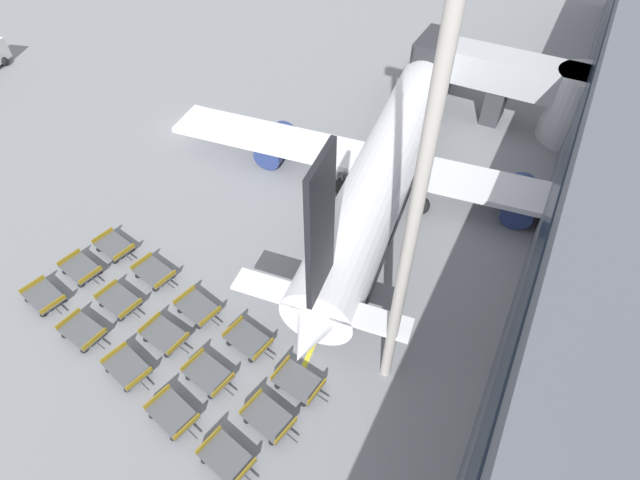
{
  "coord_description": "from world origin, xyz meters",
  "views": [
    {
      "loc": [
        27.91,
        -28.37,
        25.54
      ],
      "look_at": [
        17.74,
        -8.8,
        2.35
      ],
      "focal_mm": 28.0,
      "sensor_mm": 36.0,
      "label": 1
    }
  ],
  "objects_px": {
    "baggage_dolly_row_mid_a_col_b": "(119,301)",
    "baggage_dolly_row_mid_b_col_c": "(198,308)",
    "baggage_dolly_row_mid_b_col_a": "(114,246)",
    "baggage_dolly_row_near_col_c": "(127,368)",
    "baggage_dolly_row_mid_b_col_b": "(154,273)",
    "baggage_dolly_row_mid_b_col_d": "(248,340)",
    "baggage_dolly_row_near_col_e": "(227,458)",
    "apron_light_mast": "(427,149)",
    "baggage_dolly_row_mid_a_col_c": "(165,335)",
    "baggage_dolly_row_mid_b_col_e": "(298,382)",
    "baggage_dolly_row_mid_a_col_a": "(81,269)",
    "baggage_dolly_row_near_col_b": "(83,331)",
    "baggage_dolly_row_near_col_d": "(173,414)",
    "airplane": "(394,150)",
    "baggage_dolly_row_near_col_a": "(44,297)",
    "baggage_dolly_row_mid_a_col_e": "(268,418)",
    "baggage_dolly_row_mid_a_col_d": "(208,374)"
  },
  "relations": [
    {
      "from": "baggage_dolly_row_mid_b_col_a",
      "to": "baggage_dolly_row_mid_b_col_c",
      "type": "bearing_deg",
      "value": -10.59
    },
    {
      "from": "baggage_dolly_row_mid_b_col_d",
      "to": "airplane",
      "type": "bearing_deg",
      "value": 84.62
    },
    {
      "from": "baggage_dolly_row_near_col_b",
      "to": "baggage_dolly_row_near_col_d",
      "type": "distance_m",
      "value": 8.11
    },
    {
      "from": "baggage_dolly_row_mid_a_col_e",
      "to": "apron_light_mast",
      "type": "distance_m",
      "value": 16.42
    },
    {
      "from": "baggage_dolly_row_mid_a_col_c",
      "to": "baggage_dolly_row_mid_a_col_e",
      "type": "xyz_separation_m",
      "value": [
        8.03,
        -1.46,
        0.0
      ]
    },
    {
      "from": "baggage_dolly_row_near_col_b",
      "to": "baggage_dolly_row_mid_a_col_e",
      "type": "relative_size",
      "value": 0.99
    },
    {
      "from": "baggage_dolly_row_mid_a_col_e",
      "to": "baggage_dolly_row_near_col_a",
      "type": "bearing_deg",
      "value": 179.34
    },
    {
      "from": "airplane",
      "to": "baggage_dolly_row_mid_a_col_b",
      "type": "relative_size",
      "value": 11.65
    },
    {
      "from": "baggage_dolly_row_near_col_b",
      "to": "baggage_dolly_row_mid_b_col_e",
      "type": "bearing_deg",
      "value": 13.34
    },
    {
      "from": "baggage_dolly_row_mid_a_col_a",
      "to": "baggage_dolly_row_mid_b_col_c",
      "type": "distance_m",
      "value": 8.81
    },
    {
      "from": "baggage_dolly_row_mid_b_col_d",
      "to": "baggage_dolly_row_near_col_e",
      "type": "bearing_deg",
      "value": -65.92
    },
    {
      "from": "baggage_dolly_row_mid_a_col_a",
      "to": "baggage_dolly_row_mid_b_col_e",
      "type": "bearing_deg",
      "value": -1.57
    },
    {
      "from": "baggage_dolly_row_near_col_e",
      "to": "baggage_dolly_row_near_col_b",
      "type": "bearing_deg",
      "value": 169.84
    },
    {
      "from": "baggage_dolly_row_near_col_b",
      "to": "apron_light_mast",
      "type": "height_order",
      "value": "apron_light_mast"
    },
    {
      "from": "baggage_dolly_row_near_col_b",
      "to": "airplane",
      "type": "bearing_deg",
      "value": 64.0
    },
    {
      "from": "baggage_dolly_row_near_col_e",
      "to": "apron_light_mast",
      "type": "relative_size",
      "value": 0.12
    },
    {
      "from": "baggage_dolly_row_mid_b_col_d",
      "to": "baggage_dolly_row_near_col_b",
      "type": "bearing_deg",
      "value": -155.96
    },
    {
      "from": "baggage_dolly_row_mid_a_col_d",
      "to": "baggage_dolly_row_mid_b_col_a",
      "type": "height_order",
      "value": "same"
    },
    {
      "from": "baggage_dolly_row_mid_a_col_d",
      "to": "baggage_dolly_row_mid_b_col_a",
      "type": "relative_size",
      "value": 1.0
    },
    {
      "from": "apron_light_mast",
      "to": "baggage_dolly_row_mid_a_col_c",
      "type": "bearing_deg",
      "value": -161.74
    },
    {
      "from": "baggage_dolly_row_mid_a_col_e",
      "to": "apron_light_mast",
      "type": "bearing_deg",
      "value": 52.15
    },
    {
      "from": "baggage_dolly_row_near_col_a",
      "to": "baggage_dolly_row_near_col_d",
      "type": "relative_size",
      "value": 1.0
    },
    {
      "from": "baggage_dolly_row_mid_b_col_a",
      "to": "baggage_dolly_row_near_col_a",
      "type": "bearing_deg",
      "value": -98.83
    },
    {
      "from": "baggage_dolly_row_mid_b_col_a",
      "to": "baggage_dolly_row_mid_b_col_d",
      "type": "relative_size",
      "value": 1.0
    },
    {
      "from": "baggage_dolly_row_near_col_a",
      "to": "baggage_dolly_row_near_col_e",
      "type": "height_order",
      "value": "same"
    },
    {
      "from": "baggage_dolly_row_near_col_e",
      "to": "baggage_dolly_row_mid_a_col_a",
      "type": "xyz_separation_m",
      "value": [
        -15.51,
        5.62,
        0.0
      ]
    },
    {
      "from": "baggage_dolly_row_mid_a_col_a",
      "to": "baggage_dolly_row_mid_b_col_d",
      "type": "relative_size",
      "value": 1.0
    },
    {
      "from": "baggage_dolly_row_near_col_c",
      "to": "baggage_dolly_row_mid_b_col_b",
      "type": "distance_m",
      "value": 6.9
    },
    {
      "from": "baggage_dolly_row_mid_a_col_d",
      "to": "baggage_dolly_row_mid_b_col_a",
      "type": "bearing_deg",
      "value": 156.92
    },
    {
      "from": "baggage_dolly_row_near_col_b",
      "to": "baggage_dolly_row_mid_a_col_b",
      "type": "xyz_separation_m",
      "value": [
        0.35,
        2.69,
        0.0
      ]
    },
    {
      "from": "baggage_dolly_row_mid_b_col_a",
      "to": "baggage_dolly_row_mid_b_col_c",
      "type": "relative_size",
      "value": 1.0
    },
    {
      "from": "baggage_dolly_row_near_col_b",
      "to": "baggage_dolly_row_mid_b_col_d",
      "type": "bearing_deg",
      "value": 24.04
    },
    {
      "from": "baggage_dolly_row_mid_b_col_a",
      "to": "baggage_dolly_row_mid_b_col_d",
      "type": "height_order",
      "value": "same"
    },
    {
      "from": "baggage_dolly_row_mid_a_col_e",
      "to": "baggage_dolly_row_mid_b_col_b",
      "type": "distance_m",
      "value": 12.75
    },
    {
      "from": "baggage_dolly_row_mid_b_col_a",
      "to": "apron_light_mast",
      "type": "xyz_separation_m",
      "value": [
        20.04,
        0.03,
        14.86
      ]
    },
    {
      "from": "baggage_dolly_row_near_col_a",
      "to": "baggage_dolly_row_mid_a_col_c",
      "type": "distance_m",
      "value": 8.64
    },
    {
      "from": "baggage_dolly_row_near_col_a",
      "to": "baggage_dolly_row_mid_b_col_a",
      "type": "height_order",
      "value": "same"
    },
    {
      "from": "baggage_dolly_row_mid_a_col_a",
      "to": "baggage_dolly_row_mid_b_col_b",
      "type": "bearing_deg",
      "value": 23.58
    },
    {
      "from": "baggage_dolly_row_mid_b_col_b",
      "to": "baggage_dolly_row_mid_b_col_d",
      "type": "xyz_separation_m",
      "value": [
        8.27,
        -1.46,
        0.0
      ]
    },
    {
      "from": "baggage_dolly_row_mid_a_col_d",
      "to": "baggage_dolly_row_mid_b_col_e",
      "type": "bearing_deg",
      "value": 22.34
    },
    {
      "from": "baggage_dolly_row_mid_b_col_c",
      "to": "baggage_dolly_row_near_col_a",
      "type": "bearing_deg",
      "value": -157.48
    },
    {
      "from": "baggage_dolly_row_mid_a_col_b",
      "to": "baggage_dolly_row_mid_b_col_c",
      "type": "relative_size",
      "value": 1.0
    },
    {
      "from": "baggage_dolly_row_mid_b_col_a",
      "to": "baggage_dolly_row_mid_a_col_d",
      "type": "bearing_deg",
      "value": -23.08
    },
    {
      "from": "baggage_dolly_row_mid_b_col_b",
      "to": "baggage_dolly_row_near_col_a",
      "type": "bearing_deg",
      "value": -135.53
    },
    {
      "from": "baggage_dolly_row_near_col_e",
      "to": "baggage_dolly_row_mid_a_col_d",
      "type": "height_order",
      "value": "same"
    },
    {
      "from": "baggage_dolly_row_mid_a_col_d",
      "to": "baggage_dolly_row_mid_a_col_e",
      "type": "height_order",
      "value": "same"
    },
    {
      "from": "baggage_dolly_row_mid_b_col_e",
      "to": "baggage_dolly_row_mid_b_col_b",
      "type": "bearing_deg",
      "value": 168.73
    },
    {
      "from": "baggage_dolly_row_near_col_a",
      "to": "apron_light_mast",
      "type": "relative_size",
      "value": 0.12
    },
    {
      "from": "baggage_dolly_row_near_col_e",
      "to": "baggage_dolly_row_mid_a_col_e",
      "type": "distance_m",
      "value": 2.78
    },
    {
      "from": "baggage_dolly_row_near_col_b",
      "to": "baggage_dolly_row_near_col_d",
      "type": "bearing_deg",
      "value": -10.96
    }
  ]
}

